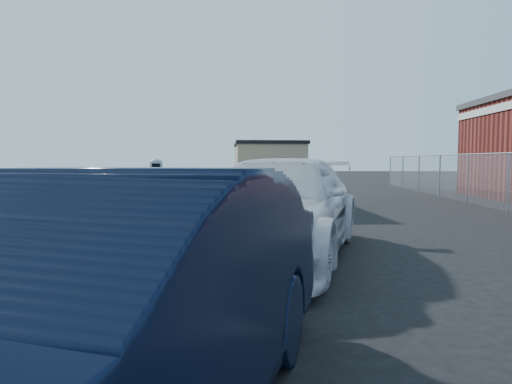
{
  "coord_description": "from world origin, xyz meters",
  "views": [
    {
      "loc": [
        -0.96,
        -7.28,
        1.58
      ],
      "look_at": [
        -1.4,
        1.0,
        1.0
      ],
      "focal_mm": 32.0,
      "sensor_mm": 36.0,
      "label": 1
    }
  ],
  "objects_px": {
    "parking_meter": "(157,184)",
    "navy_sedan": "(91,319)",
    "dump_truck": "(265,168)",
    "white_wagon": "(277,207)"
  },
  "relations": [
    {
      "from": "parking_meter",
      "to": "navy_sedan",
      "type": "height_order",
      "value": "parking_meter"
    },
    {
      "from": "navy_sedan",
      "to": "parking_meter",
      "type": "bearing_deg",
      "value": 113.96
    },
    {
      "from": "parking_meter",
      "to": "dump_truck",
      "type": "bearing_deg",
      "value": 68.87
    },
    {
      "from": "white_wagon",
      "to": "dump_truck",
      "type": "distance_m",
      "value": 9.21
    },
    {
      "from": "navy_sedan",
      "to": "white_wagon",
      "type": "bearing_deg",
      "value": 92.6
    },
    {
      "from": "parking_meter",
      "to": "white_wagon",
      "type": "bearing_deg",
      "value": -2.74
    },
    {
      "from": "dump_truck",
      "to": "white_wagon",
      "type": "bearing_deg",
      "value": -93.71
    },
    {
      "from": "dump_truck",
      "to": "navy_sedan",
      "type": "bearing_deg",
      "value": -98.48
    },
    {
      "from": "white_wagon",
      "to": "dump_truck",
      "type": "relative_size",
      "value": 0.92
    },
    {
      "from": "parking_meter",
      "to": "navy_sedan",
      "type": "bearing_deg",
      "value": -91.19
    }
  ]
}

